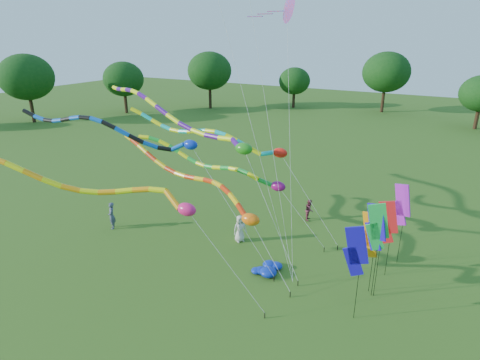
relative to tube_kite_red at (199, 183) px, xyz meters
The scene contains 19 objects.
ground 8.13m from the tube_kite_red, 52.45° to the right, with size 160.00×160.00×0.00m, color #2E5C18.
tree_ring 8.32m from the tube_kite_red, 45.76° to the right, with size 116.00×120.89×9.68m.
tube_kite_red is the anchor object (origin of this frame).
tube_kite_orange 6.99m from the tube_kite_red, 99.05° to the right, with size 14.58×4.36×7.81m.
tube_kite_purple 4.43m from the tube_kite_red, 148.04° to the left, with size 17.74×5.96×9.49m.
tube_kite_blue 5.76m from the tube_kite_red, 113.34° to the right, with size 13.31×3.58×9.15m.
tube_kite_cyan 3.16m from the tube_kite_red, 82.12° to the left, with size 13.97×1.77×8.23m.
tube_kite_green 2.42m from the tube_kite_red, 80.96° to the left, with size 13.26×1.07×6.34m.
delta_kite_high_c 10.80m from the tube_kite_red, 28.62° to the left, with size 4.82×4.99×14.60m.
banner_pole_violet 11.56m from the tube_kite_red, 17.93° to the left, with size 1.09×0.56×4.80m.
banner_pole_blue_a 10.33m from the tube_kite_red, 14.52° to the right, with size 1.14×0.36×4.75m.
banner_pole_red 10.77m from the tube_kite_red, ahead, with size 1.16×0.24×4.40m.
banner_pole_blue_b 10.35m from the tube_kite_red, ahead, with size 1.12×0.46×4.98m.
banner_pole_orange 10.18m from the tube_kite_red, ahead, with size 1.14×0.37×4.41m.
banner_pole_green 10.45m from the tube_kite_red, ahead, with size 1.13×0.43×5.09m.
blue_nylon_heap 6.48m from the tube_kite_red, 12.57° to the right, with size 1.34×1.53×0.53m.
person_a 3.96m from the tube_kite_red, 32.91° to the left, with size 0.86×0.56×1.76m, color beige.
person_b 7.16m from the tube_kite_red, 168.69° to the right, with size 0.68×0.44×1.85m, color #464962.
person_c 8.64m from the tube_kite_red, 52.88° to the left, with size 0.74×0.58×1.53m, color maroon.
Camera 1 is at (8.64, -12.80, 12.47)m, focal length 30.00 mm.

